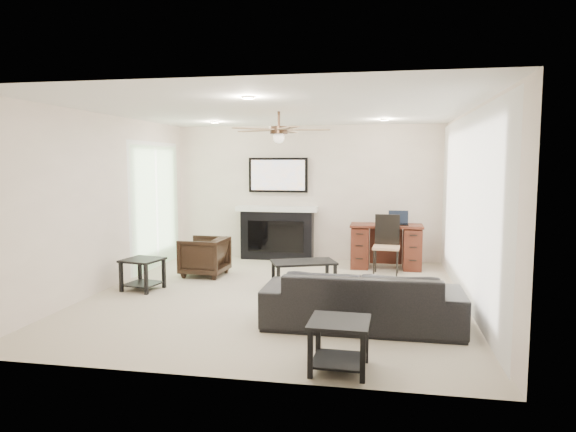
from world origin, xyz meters
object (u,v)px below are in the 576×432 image
Objects in this scene: armchair at (204,256)px; fireplace_unit at (277,209)px; desk at (386,246)px; coffee_table at (304,275)px; sofa at (362,299)px.

armchair is 1.92m from fireplace_unit.
armchair is 3.09m from desk.
armchair is 0.76× the size of coffee_table.
armchair is 1.79m from coffee_table.
armchair is (-2.60, 2.15, -0.01)m from sofa.
fireplace_unit is at bearing 154.42° from armchair.
fireplace_unit reaches higher than armchair.
desk reaches higher than coffee_table.
armchair reaches higher than coffee_table.
fireplace_unit is at bearing -64.81° from sofa.
desk is (2.88, 1.12, 0.07)m from armchair.
coffee_table is at bearing -125.26° from desk.
fireplace_unit is 1.57× the size of desk.
fireplace_unit reaches higher than sofa.
sofa is at bearing -94.86° from desk.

